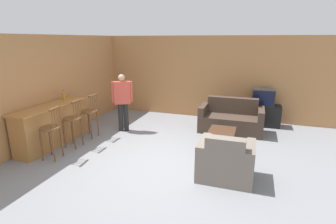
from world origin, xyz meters
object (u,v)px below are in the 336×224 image
(bar_chair_mid, at_px, (73,122))
(bottle, at_px, (64,95))
(couch_far, at_px, (231,120))
(tv, at_px, (263,97))
(bar_chair_far, at_px, (90,114))
(coffee_table, at_px, (221,135))
(armchair_near, at_px, (225,162))
(bar_chair_near, at_px, (51,132))
(person_by_window, at_px, (123,100))
(tv_unit, at_px, (262,115))

(bar_chair_mid, distance_m, bottle, 0.93)
(couch_far, relative_size, tv, 2.76)
(bar_chair_far, distance_m, bottle, 0.80)
(bar_chair_mid, height_order, bar_chair_far, same)
(coffee_table, bearing_deg, armchair_near, -79.22)
(bar_chair_near, bearing_deg, bar_chair_mid, 89.99)
(bar_chair_far, relative_size, person_by_window, 0.72)
(tv, distance_m, person_by_window, 4.06)
(bar_chair_far, xyz_separation_m, couch_far, (3.44, 1.62, -0.29))
(armchair_near, xyz_separation_m, person_by_window, (-3.02, 1.77, 0.56))
(coffee_table, relative_size, bottle, 3.90)
(armchair_near, relative_size, person_by_window, 0.63)
(bar_chair_near, bearing_deg, tv_unit, 42.05)
(armchair_near, xyz_separation_m, coffee_table, (-0.25, 1.32, 0.03))
(tv, height_order, bottle, bottle)
(bar_chair_mid, distance_m, couch_far, 4.14)
(bar_chair_mid, relative_size, couch_far, 0.68)
(coffee_table, xyz_separation_m, tv, (0.91, 2.19, 0.50))
(coffee_table, relative_size, tv_unit, 0.97)
(bar_chair_mid, distance_m, tv, 5.29)
(bar_chair_far, distance_m, person_by_window, 0.97)
(bar_chair_mid, relative_size, bar_chair_far, 1.00)
(coffee_table, bearing_deg, couch_far, 85.96)
(bar_chair_far, bearing_deg, coffee_table, 4.69)
(bar_chair_far, distance_m, couch_far, 3.81)
(couch_far, distance_m, armchair_near, 2.67)
(bar_chair_far, distance_m, coffee_table, 3.37)
(tv_unit, xyz_separation_m, bottle, (-4.86, -2.62, 0.80))
(coffee_table, relative_size, tv, 1.66)
(bar_chair_mid, relative_size, person_by_window, 0.72)
(armchair_near, height_order, tv, tv)
(armchair_near, height_order, person_by_window, person_by_window)
(bar_chair_mid, height_order, coffee_table, bar_chair_mid)
(armchair_near, distance_m, coffee_table, 1.35)
(bar_chair_far, relative_size, coffee_table, 1.12)
(tv, bearing_deg, coffee_table, -112.60)
(tv, bearing_deg, tv_unit, 90.00)
(armchair_near, distance_m, person_by_window, 3.54)
(person_by_window, bearing_deg, bar_chair_near, -105.50)
(tv_unit, bearing_deg, tv, -90.00)
(bar_chair_far, height_order, coffee_table, bar_chair_far)
(bar_chair_mid, xyz_separation_m, coffee_table, (3.35, 0.95, -0.26))
(bottle, distance_m, person_by_window, 1.50)
(bar_chair_mid, xyz_separation_m, armchair_near, (3.60, -0.38, -0.28))
(bar_chair_far, bearing_deg, armchair_near, -16.27)
(bar_chair_near, xyz_separation_m, bar_chair_far, (0.00, 1.38, 0.00))
(tv_unit, relative_size, tv, 1.71)
(armchair_near, bearing_deg, couch_far, 93.37)
(coffee_table, distance_m, tv_unit, 2.37)
(bar_chair_mid, relative_size, tv_unit, 1.09)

